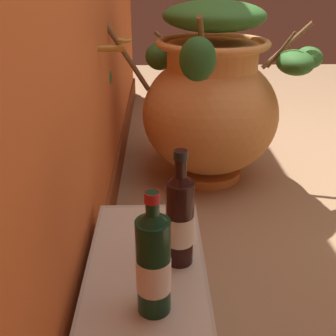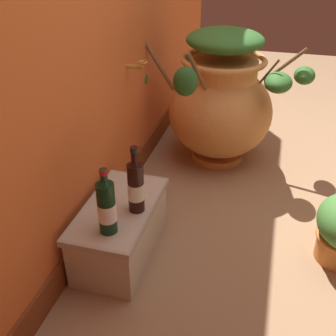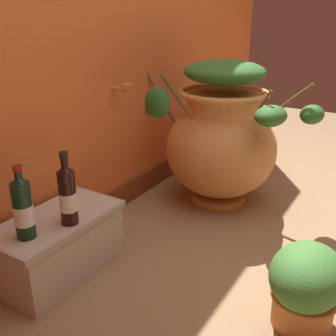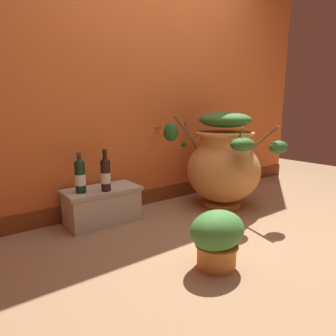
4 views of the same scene
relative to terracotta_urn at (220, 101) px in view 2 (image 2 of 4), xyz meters
name	(u,v)px [view 2 (image 2 of 4)]	position (x,y,z in m)	size (l,w,h in m)	color
ground_plane	(305,209)	(-0.48, -0.61, -0.43)	(7.00, 7.00, 0.00)	#9E7A56
terracotta_urn	(220,101)	(0.00, 0.00, 0.00)	(1.04, 1.22, 0.90)	#D68E4C
stone_ledge	(120,228)	(-1.12, 0.30, -0.27)	(0.61, 0.33, 0.29)	beige
wine_bottle_left	(136,184)	(-1.12, 0.21, 0.00)	(0.08, 0.08, 0.33)	black
wine_bottle_middle	(106,205)	(-1.30, 0.28, 0.00)	(0.08, 0.08, 0.31)	black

